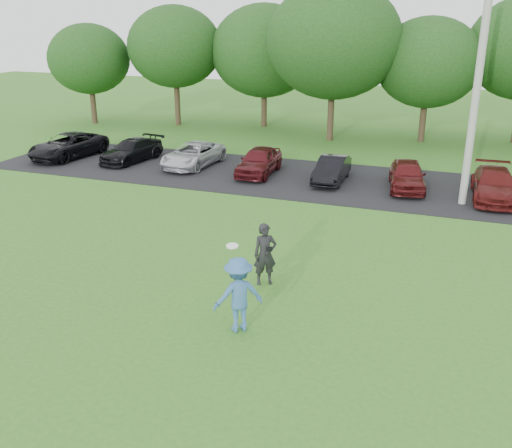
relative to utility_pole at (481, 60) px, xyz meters
The scene contains 7 objects.
ground 13.88m from the utility_pole, 115.21° to the right, with size 100.00×100.00×0.00m, color #366B1E.
parking_lot 7.73m from the utility_pole, 165.65° to the left, with size 32.00×6.50×0.03m, color black.
utility_pole is the anchor object (origin of this frame).
frisbee_player 13.19m from the utility_pole, 111.93° to the right, with size 1.31×1.24×2.12m.
camera_bystander 11.21m from the utility_pole, 118.22° to the right, with size 0.74×0.67×1.70m.
parked_cars 7.00m from the utility_pole, 165.30° to the left, with size 29.18×4.88×1.24m.
tree_row 11.84m from the utility_pole, 109.50° to the left, with size 42.39×9.85×8.64m.
Camera 1 is at (5.09, -10.59, 6.80)m, focal length 40.00 mm.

